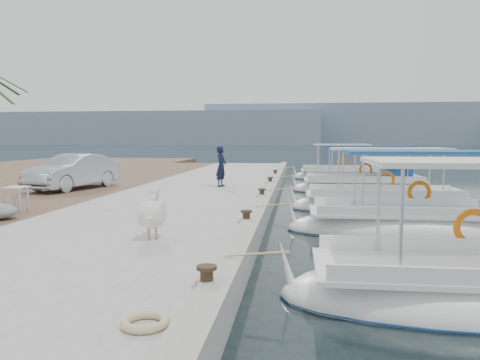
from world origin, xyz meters
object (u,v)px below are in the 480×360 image
at_px(fishing_caique_d, 365,188).
at_px(pelican, 152,213).
at_px(fishing_caique_e, 338,177).
at_px(fishing_caique_a, 478,297).
at_px(fishing_caique_b, 417,228).
at_px(fishing_caique_c, 382,207).
at_px(fisherman, 221,166).
at_px(parked_car, 73,172).

distance_m(fishing_caique_d, pelican, 15.26).
bearing_deg(fishing_caique_e, fishing_caique_d, -84.98).
height_order(fishing_caique_a, pelican, fishing_caique_a).
relative_size(fishing_caique_b, fishing_caique_c, 1.06).
distance_m(fishing_caique_b, fishing_caique_d, 10.10).
bearing_deg(pelican, fishing_caique_b, 31.73).
relative_size(fishing_caique_d, fishing_caique_e, 1.18).
bearing_deg(fishing_caique_a, pelican, 162.31).
xyz_separation_m(fishing_caique_c, fisherman, (-6.28, 2.62, 1.24)).
bearing_deg(fisherman, pelican, -166.43).
xyz_separation_m(fishing_caique_a, fisherman, (-5.99, 12.39, 1.24)).
distance_m(fishing_caique_b, fishing_caique_c, 4.13).
xyz_separation_m(fishing_caique_c, parked_car, (-12.14, 0.94, 1.09)).
bearing_deg(pelican, fishing_caique_d, 65.97).
bearing_deg(fishing_caique_c, fishing_caique_d, 87.88).
bearing_deg(fishing_caique_b, fishing_caique_e, 92.00).
bearing_deg(fishing_caique_d, parked_car, -157.85).
bearing_deg(parked_car, fishing_caique_a, -28.75).
height_order(fishing_caique_e, fisherman, fisherman).
xyz_separation_m(fisherman, parked_car, (-5.86, -1.68, -0.15)).
distance_m(fishing_caique_a, fishing_caique_c, 9.77).
bearing_deg(parked_car, fishing_caique_d, 35.50).
distance_m(fishing_caique_e, pelican, 21.89).
height_order(fishing_caique_d, parked_car, fishing_caique_d).
bearing_deg(fisherman, fishing_caique_a, -142.20).
relative_size(fishing_caique_a, pelican, 4.60).
bearing_deg(fishing_caique_c, fishing_caique_b, -87.35).
bearing_deg(fishing_caique_e, fishing_caique_c, -88.20).
distance_m(fishing_caique_a, fishing_caique_d, 15.75).
relative_size(fishing_caique_b, fishing_caique_e, 1.21).
bearing_deg(fishing_caique_b, fishing_caique_c, 92.65).
bearing_deg(fishing_caique_c, fishing_caique_a, -91.68).
height_order(fishing_caique_a, fishing_caique_d, same).
xyz_separation_m(fishing_caique_a, pelican, (-5.70, 1.82, 0.90)).
bearing_deg(fisherman, parked_car, 117.98).
relative_size(fishing_caique_c, fishing_caique_e, 1.14).
height_order(fishing_caique_b, pelican, fishing_caique_b).
bearing_deg(parked_car, fishing_caique_b, -9.01).
bearing_deg(fishing_caique_a, fishing_caique_d, 88.16).
bearing_deg(fishing_caique_c, parked_car, 175.55).
height_order(fishing_caique_b, fishing_caique_c, same).
height_order(pelican, parked_car, parked_car).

